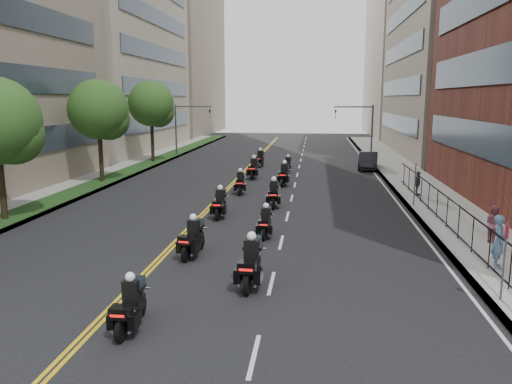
% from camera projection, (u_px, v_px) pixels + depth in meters
% --- Properties ---
extents(ground, '(160.00, 160.00, 0.00)m').
position_uv_depth(ground, '(130.00, 349.00, 12.74)').
color(ground, black).
rests_on(ground, ground).
extents(sidewalk_right, '(4.00, 90.00, 0.15)m').
position_uv_depth(sidewalk_right, '(418.00, 186.00, 35.75)').
color(sidewalk_right, gray).
rests_on(sidewalk_right, ground).
extents(sidewalk_left, '(4.00, 90.00, 0.15)m').
position_uv_depth(sidewalk_left, '(98.00, 180.00, 38.50)').
color(sidewalk_left, gray).
rests_on(sidewalk_left, ground).
extents(grass_strip, '(2.00, 90.00, 0.04)m').
position_uv_depth(grass_strip, '(108.00, 179.00, 38.39)').
color(grass_strip, '#173413').
rests_on(grass_strip, sidewalk_left).
extents(building_right_tan, '(15.11, 28.00, 30.00)m').
position_uv_depth(building_right_tan, '(473.00, 17.00, 54.33)').
color(building_right_tan, gray).
rests_on(building_right_tan, ground).
extents(building_right_far, '(15.00, 28.00, 26.00)m').
position_uv_depth(building_right_far, '(417.00, 58.00, 83.98)').
color(building_right_far, '#A19682').
rests_on(building_right_far, ground).
extents(building_left_mid, '(16.11, 28.00, 34.00)m').
position_uv_depth(building_left_mid, '(92.00, 6.00, 58.95)').
color(building_left_mid, '#A19682').
rests_on(building_left_mid, ground).
extents(building_left_far, '(16.00, 28.00, 26.00)m').
position_uv_depth(building_left_far, '(167.00, 60.00, 88.97)').
color(building_left_far, gray).
rests_on(building_left_far, ground).
extents(iron_fence, '(0.05, 28.00, 1.50)m').
position_uv_depth(iron_fence, '(453.00, 217.00, 23.02)').
color(iron_fence, black).
rests_on(iron_fence, sidewalk_right).
extents(street_trees, '(4.40, 38.40, 7.98)m').
position_uv_depth(street_trees, '(64.00, 117.00, 31.21)').
color(street_trees, '#302415').
rests_on(street_trees, ground).
extents(traffic_signal_right, '(4.09, 0.20, 5.60)m').
position_uv_depth(traffic_signal_right, '(363.00, 123.00, 51.95)').
color(traffic_signal_right, '#3F3F44').
rests_on(traffic_signal_right, ground).
extents(traffic_signal_left, '(4.09, 0.20, 5.60)m').
position_uv_depth(traffic_signal_left, '(184.00, 122.00, 54.14)').
color(traffic_signal_left, '#3F3F44').
rests_on(traffic_signal_left, ground).
extents(motorcycle_0, '(0.51, 2.20, 1.63)m').
position_uv_depth(motorcycle_0, '(130.00, 308.00, 13.67)').
color(motorcycle_0, black).
rests_on(motorcycle_0, ground).
extents(motorcycle_1, '(0.59, 2.54, 1.88)m').
position_uv_depth(motorcycle_1, '(251.00, 265.00, 16.86)').
color(motorcycle_1, black).
rests_on(motorcycle_1, ground).
extents(motorcycle_2, '(0.69, 2.35, 1.73)m').
position_uv_depth(motorcycle_2, '(192.00, 240.00, 20.07)').
color(motorcycle_2, black).
rests_on(motorcycle_2, ground).
extents(motorcycle_3, '(0.49, 2.13, 1.57)m').
position_uv_depth(motorcycle_3, '(266.00, 224.00, 22.92)').
color(motorcycle_3, black).
rests_on(motorcycle_3, ground).
extents(motorcycle_4, '(0.55, 2.37, 1.75)m').
position_uv_depth(motorcycle_4, '(220.00, 205.00, 26.64)').
color(motorcycle_4, black).
rests_on(motorcycle_4, ground).
extents(motorcycle_5, '(0.59, 2.42, 1.79)m').
position_uv_depth(motorcycle_5, '(274.00, 195.00, 29.23)').
color(motorcycle_5, black).
rests_on(motorcycle_5, ground).
extents(motorcycle_6, '(0.63, 2.30, 1.70)m').
position_uv_depth(motorcycle_6, '(240.00, 184.00, 33.33)').
color(motorcycle_6, black).
rests_on(motorcycle_6, ground).
extents(motorcycle_7, '(0.65, 2.51, 1.85)m').
position_uv_depth(motorcycle_7, '(284.00, 176.00, 36.35)').
color(motorcycle_7, black).
rests_on(motorcycle_7, ground).
extents(motorcycle_8, '(0.60, 2.54, 1.87)m').
position_uv_depth(motorcycle_8, '(254.00, 169.00, 39.51)').
color(motorcycle_8, black).
rests_on(motorcycle_8, ground).
extents(motorcycle_9, '(0.60, 2.07, 1.53)m').
position_uv_depth(motorcycle_9, '(288.00, 165.00, 42.92)').
color(motorcycle_9, black).
rests_on(motorcycle_9, ground).
extents(motorcycle_10, '(0.72, 2.39, 1.76)m').
position_uv_depth(motorcycle_10, '(260.00, 159.00, 46.19)').
color(motorcycle_10, black).
rests_on(motorcycle_10, ground).
extents(parked_sedan, '(2.20, 4.79, 1.52)m').
position_uv_depth(parked_sedan, '(368.00, 161.00, 44.73)').
color(parked_sedan, black).
rests_on(parked_sedan, ground).
extents(pedestrian_a, '(0.62, 0.81, 1.97)m').
position_uv_depth(pedestrian_a, '(499.00, 241.00, 18.27)').
color(pedestrian_a, slate).
rests_on(pedestrian_a, sidewalk_right).
extents(pedestrian_b, '(0.82, 0.94, 1.64)m').
position_uv_depth(pedestrian_b, '(494.00, 224.00, 21.41)').
color(pedestrian_b, '#93505E').
rests_on(pedestrian_b, sidewalk_right).
extents(pedestrian_c, '(0.59, 0.98, 1.57)m').
position_uv_depth(pedestrian_c, '(418.00, 183.00, 31.91)').
color(pedestrian_c, '#3F4046').
rests_on(pedestrian_c, sidewalk_right).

